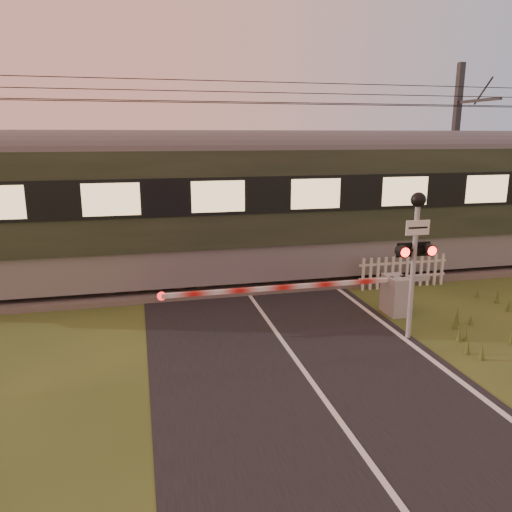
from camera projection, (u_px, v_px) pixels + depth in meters
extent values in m
plane|color=#2F4319|center=(303.00, 370.00, 9.93)|extent=(160.00, 160.00, 0.00)
cube|color=black|center=(303.00, 370.00, 9.93)|extent=(6.00, 140.00, 0.02)
cube|color=#47423D|center=(238.00, 279.00, 16.06)|extent=(140.00, 3.40, 0.24)
cube|color=slate|center=(243.00, 279.00, 15.33)|extent=(140.00, 0.08, 0.14)
cube|color=slate|center=(234.00, 267.00, 16.70)|extent=(140.00, 0.08, 0.14)
cube|color=#2D2116|center=(238.00, 275.00, 16.03)|extent=(0.24, 2.20, 0.06)
cylinder|color=black|center=(239.00, 102.00, 14.49)|extent=(120.00, 0.02, 0.02)
cylinder|color=black|center=(235.00, 103.00, 15.06)|extent=(120.00, 0.02, 0.02)
cylinder|color=black|center=(237.00, 81.00, 14.63)|extent=(120.00, 0.02, 0.02)
cylinder|color=black|center=(237.00, 92.00, 14.71)|extent=(120.00, 0.02, 0.02)
cube|color=slate|center=(297.00, 251.00, 16.31)|extent=(22.01, 2.91, 1.09)
cube|color=black|center=(298.00, 192.00, 15.86)|extent=(22.93, 3.17, 2.73)
cylinder|color=#4C4C4F|center=(299.00, 149.00, 15.54)|extent=(22.93, 1.11, 1.11)
cube|color=#FFD893|center=(316.00, 194.00, 14.29)|extent=(19.72, 0.04, 0.85)
cube|color=gray|center=(396.00, 295.00, 12.99)|extent=(0.50, 0.78, 1.01)
cylinder|color=gray|center=(391.00, 295.00, 12.96)|extent=(0.11, 0.11, 1.01)
cube|color=gray|center=(414.00, 278.00, 13.00)|extent=(0.82, 0.15, 0.15)
cube|color=red|center=(283.00, 287.00, 12.20)|extent=(5.86, 0.10, 0.10)
cylinder|color=red|center=(161.00, 296.00, 11.54)|extent=(0.20, 0.04, 0.20)
cylinder|color=gray|center=(413.00, 274.00, 11.15)|extent=(0.11, 0.11, 3.06)
cube|color=white|center=(418.00, 228.00, 10.84)|extent=(0.56, 0.03, 0.33)
sphere|color=black|center=(418.00, 200.00, 10.76)|extent=(0.33, 0.33, 0.33)
cube|color=black|center=(414.00, 250.00, 11.02)|extent=(0.77, 0.06, 0.06)
cylinder|color=#FF140C|center=(405.00, 252.00, 10.78)|extent=(0.20, 0.02, 0.20)
cylinder|color=#FF140C|center=(432.00, 251.00, 10.92)|extent=(0.20, 0.02, 0.20)
cube|color=black|center=(413.00, 249.00, 11.07)|extent=(0.82, 0.02, 0.33)
cube|color=silver|center=(402.00, 277.00, 15.30)|extent=(2.90, 0.04, 0.07)
cube|color=silver|center=(403.00, 263.00, 15.20)|extent=(2.90, 0.04, 0.07)
cube|color=#2D2D30|center=(453.00, 160.00, 19.43)|extent=(0.23, 0.23, 7.20)
cube|color=#2D2D30|center=(478.00, 101.00, 17.83)|extent=(0.10, 2.40, 0.10)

